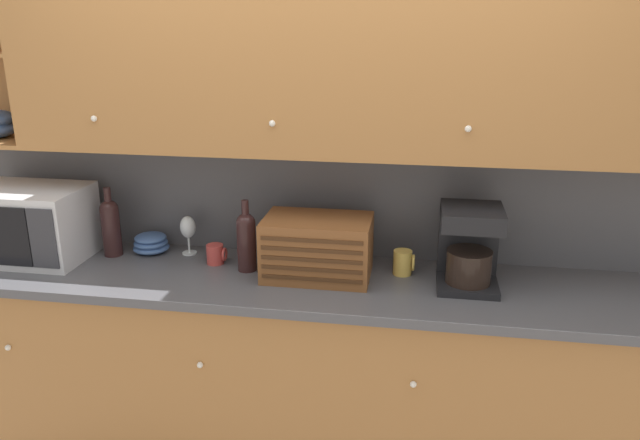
{
  "coord_description": "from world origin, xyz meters",
  "views": [
    {
      "loc": [
        0.42,
        -2.77,
        2.02
      ],
      "look_at": [
        0.0,
        -0.21,
        1.17
      ],
      "focal_mm": 35.0,
      "sensor_mm": 36.0,
      "label": 1
    }
  ],
  "objects_px": {
    "wine_bottle": "(246,239)",
    "bread_box": "(317,247)",
    "wine_glass": "(188,228)",
    "bowl_stack_on_counter": "(151,243)",
    "mug": "(216,254)",
    "microwave": "(27,223)",
    "second_wine_bottle": "(111,225)",
    "mug_blue_second": "(403,262)",
    "coffee_maker": "(469,246)"
  },
  "relations": [
    {
      "from": "second_wine_bottle",
      "to": "wine_glass",
      "type": "relative_size",
      "value": 1.77
    },
    {
      "from": "microwave",
      "to": "mug",
      "type": "bearing_deg",
      "value": 4.4
    },
    {
      "from": "wine_glass",
      "to": "mug",
      "type": "bearing_deg",
      "value": -30.95
    },
    {
      "from": "bowl_stack_on_counter",
      "to": "bread_box",
      "type": "xyz_separation_m",
      "value": [
        0.84,
        -0.15,
        0.09
      ]
    },
    {
      "from": "bowl_stack_on_counter",
      "to": "coffee_maker",
      "type": "height_order",
      "value": "coffee_maker"
    },
    {
      "from": "bowl_stack_on_counter",
      "to": "mug_blue_second",
      "type": "xyz_separation_m",
      "value": [
        1.21,
        -0.08,
        0.01
      ]
    },
    {
      "from": "microwave",
      "to": "second_wine_bottle",
      "type": "bearing_deg",
      "value": 14.3
    },
    {
      "from": "mug",
      "to": "mug_blue_second",
      "type": "xyz_separation_m",
      "value": [
        0.85,
        0.01,
        0.01
      ]
    },
    {
      "from": "mug",
      "to": "coffee_maker",
      "type": "xyz_separation_m",
      "value": [
        1.12,
        -0.05,
        0.13
      ]
    },
    {
      "from": "mug_blue_second",
      "to": "coffee_maker",
      "type": "distance_m",
      "value": 0.3
    },
    {
      "from": "microwave",
      "to": "mug",
      "type": "height_order",
      "value": "microwave"
    },
    {
      "from": "mug",
      "to": "second_wine_bottle",
      "type": "bearing_deg",
      "value": 177.16
    },
    {
      "from": "bowl_stack_on_counter",
      "to": "second_wine_bottle",
      "type": "bearing_deg",
      "value": -158.18
    },
    {
      "from": "microwave",
      "to": "wine_glass",
      "type": "xyz_separation_m",
      "value": [
        0.72,
        0.17,
        -0.04
      ]
    },
    {
      "from": "microwave",
      "to": "bowl_stack_on_counter",
      "type": "relative_size",
      "value": 3.2
    },
    {
      "from": "microwave",
      "to": "wine_glass",
      "type": "height_order",
      "value": "microwave"
    },
    {
      "from": "microwave",
      "to": "wine_bottle",
      "type": "bearing_deg",
      "value": 0.93
    },
    {
      "from": "second_wine_bottle",
      "to": "bread_box",
      "type": "height_order",
      "value": "second_wine_bottle"
    },
    {
      "from": "wine_glass",
      "to": "coffee_maker",
      "type": "distance_m",
      "value": 1.3
    },
    {
      "from": "wine_bottle",
      "to": "bread_box",
      "type": "height_order",
      "value": "wine_bottle"
    },
    {
      "from": "second_wine_bottle",
      "to": "bread_box",
      "type": "distance_m",
      "value": 1.01
    },
    {
      "from": "mug",
      "to": "wine_bottle",
      "type": "bearing_deg",
      "value": -17.42
    },
    {
      "from": "wine_bottle",
      "to": "mug_blue_second",
      "type": "bearing_deg",
      "value": 5.4
    },
    {
      "from": "microwave",
      "to": "bread_box",
      "type": "relative_size",
      "value": 1.2
    },
    {
      "from": "bread_box",
      "to": "coffee_maker",
      "type": "distance_m",
      "value": 0.64
    },
    {
      "from": "second_wine_bottle",
      "to": "microwave",
      "type": "bearing_deg",
      "value": -165.7
    },
    {
      "from": "mug_blue_second",
      "to": "bowl_stack_on_counter",
      "type": "bearing_deg",
      "value": 176.38
    },
    {
      "from": "wine_bottle",
      "to": "coffee_maker",
      "type": "relative_size",
      "value": 0.94
    },
    {
      "from": "microwave",
      "to": "mug",
      "type": "relative_size",
      "value": 6.09
    },
    {
      "from": "bowl_stack_on_counter",
      "to": "mug",
      "type": "distance_m",
      "value": 0.37
    },
    {
      "from": "wine_bottle",
      "to": "bread_box",
      "type": "relative_size",
      "value": 0.71
    },
    {
      "from": "wine_glass",
      "to": "wine_bottle",
      "type": "bearing_deg",
      "value": -24.63
    },
    {
      "from": "wine_glass",
      "to": "bread_box",
      "type": "xyz_separation_m",
      "value": [
        0.65,
        -0.16,
        0.01
      ]
    },
    {
      "from": "microwave",
      "to": "second_wine_bottle",
      "type": "height_order",
      "value": "microwave"
    },
    {
      "from": "second_wine_bottle",
      "to": "coffee_maker",
      "type": "relative_size",
      "value": 0.96
    },
    {
      "from": "bowl_stack_on_counter",
      "to": "bread_box",
      "type": "distance_m",
      "value": 0.86
    },
    {
      "from": "bowl_stack_on_counter",
      "to": "mug",
      "type": "relative_size",
      "value": 1.9
    },
    {
      "from": "second_wine_bottle",
      "to": "bowl_stack_on_counter",
      "type": "xyz_separation_m",
      "value": [
        0.16,
        0.06,
        -0.11
      ]
    },
    {
      "from": "bread_box",
      "to": "mug_blue_second",
      "type": "bearing_deg",
      "value": 11.96
    },
    {
      "from": "mug",
      "to": "wine_glass",
      "type": "bearing_deg",
      "value": 149.05
    },
    {
      "from": "coffee_maker",
      "to": "bread_box",
      "type": "bearing_deg",
      "value": -178.72
    },
    {
      "from": "second_wine_bottle",
      "to": "wine_glass",
      "type": "bearing_deg",
      "value": 11.96
    },
    {
      "from": "bread_box",
      "to": "wine_glass",
      "type": "bearing_deg",
      "value": 165.85
    },
    {
      "from": "wine_glass",
      "to": "second_wine_bottle",
      "type": "bearing_deg",
      "value": -168.04
    },
    {
      "from": "mug_blue_second",
      "to": "coffee_maker",
      "type": "relative_size",
      "value": 0.32
    },
    {
      "from": "mug",
      "to": "bread_box",
      "type": "distance_m",
      "value": 0.5
    },
    {
      "from": "bread_box",
      "to": "coffee_maker",
      "type": "height_order",
      "value": "coffee_maker"
    },
    {
      "from": "microwave",
      "to": "bowl_stack_on_counter",
      "type": "distance_m",
      "value": 0.57
    },
    {
      "from": "mug_blue_second",
      "to": "mug",
      "type": "bearing_deg",
      "value": -179.05
    },
    {
      "from": "second_wine_bottle",
      "to": "wine_bottle",
      "type": "relative_size",
      "value": 1.02
    }
  ]
}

